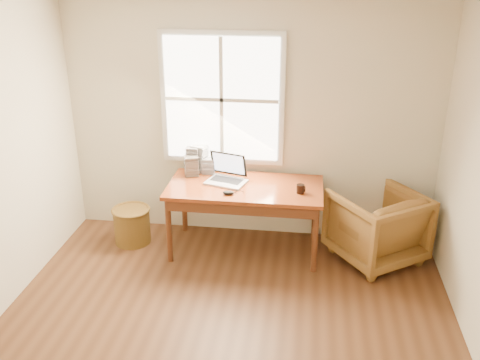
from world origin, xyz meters
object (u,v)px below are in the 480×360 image
object	(u,v)px
wicker_stool	(132,226)
laptop	(226,168)
armchair	(377,226)
coffee_mug	(300,189)
desk	(245,188)
cd_stack_a	(200,158)

from	to	relation	value
wicker_stool	laptop	world-z (taller)	laptop
armchair	coffee_mug	world-z (taller)	coffee_mug
desk	cd_stack_a	xyz separation A→B (m)	(-0.54, 0.34, 0.17)
desk	laptop	xyz separation A→B (m)	(-0.20, 0.04, 0.19)
coffee_mug	laptop	bearing A→B (deg)	177.09
laptop	cd_stack_a	size ratio (longest dim) A/B	1.54
coffee_mug	cd_stack_a	distance (m)	1.20
armchair	cd_stack_a	distance (m)	2.01
coffee_mug	armchair	bearing A→B (deg)	15.67
laptop	cd_stack_a	distance (m)	0.45
armchair	wicker_stool	xyz separation A→B (m)	(-2.62, 0.00, -0.18)
armchair	laptop	size ratio (longest dim) A/B	1.79
armchair	laptop	bearing A→B (deg)	-36.76
wicker_stool	laptop	bearing A→B (deg)	2.38
desk	armchair	world-z (taller)	armchair
laptop	cd_stack_a	world-z (taller)	laptop
wicker_stool	laptop	xyz separation A→B (m)	(1.05, 0.04, 0.72)
desk	cd_stack_a	size ratio (longest dim) A/B	5.31
desk	armchair	bearing A→B (deg)	0.00
wicker_stool	laptop	size ratio (longest dim) A/B	0.85
desk	cd_stack_a	distance (m)	0.66
armchair	coffee_mug	size ratio (longest dim) A/B	9.19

